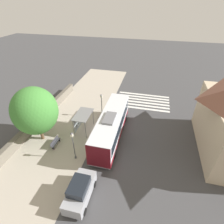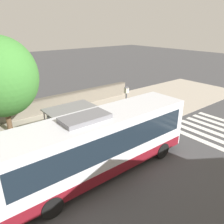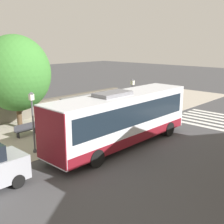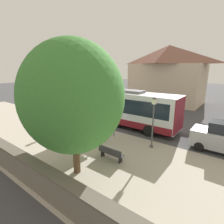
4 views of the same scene
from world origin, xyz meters
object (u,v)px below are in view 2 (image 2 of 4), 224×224
(pedestrian, at_px, (131,127))
(shade_tree, at_px, (0,77))
(bus, at_px, (99,143))
(bus_shelter, at_px, (69,113))
(bench, at_px, (8,139))
(street_lamp_near, at_px, (126,107))

(pedestrian, relative_size, shade_tree, 0.24)
(bus, distance_m, bus_shelter, 4.04)
(pedestrian, xyz_separation_m, shade_tree, (-6.75, -6.33, 3.21))
(shade_tree, bearing_deg, bus, 16.27)
(pedestrian, height_order, shade_tree, shade_tree)
(bus_shelter, height_order, shade_tree, shade_tree)
(bus_shelter, bearing_deg, bus, -5.77)
(bus_shelter, bearing_deg, pedestrian, 55.69)
(bus, xyz_separation_m, bench, (-6.21, -3.14, -1.39))
(bus_shelter, relative_size, street_lamp_near, 0.86)
(bus_shelter, xyz_separation_m, pedestrian, (2.37, 3.48, -1.17))
(shade_tree, bearing_deg, street_lamp_near, 47.59)
(shade_tree, bearing_deg, bus_shelter, 33.08)
(bench, bearing_deg, bus_shelter, 58.10)
(bus, distance_m, bench, 7.09)
(pedestrian, xyz_separation_m, bench, (-4.58, -7.02, -0.54))
(pedestrian, bearing_deg, bench, -123.11)
(bench, bearing_deg, pedestrian, 56.89)
(bench, height_order, shade_tree, shade_tree)
(bus, bearing_deg, bench, -153.20)
(pedestrian, distance_m, bench, 8.40)
(bus, relative_size, bench, 6.15)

